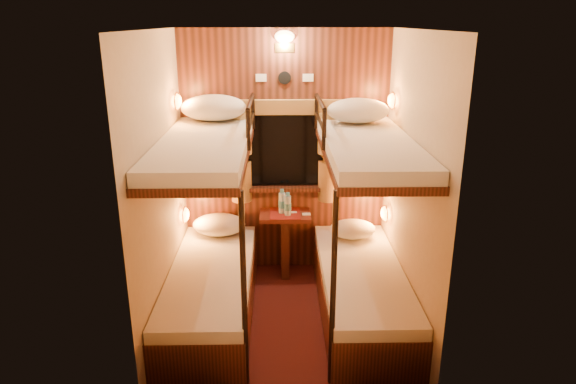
{
  "coord_description": "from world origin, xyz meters",
  "views": [
    {
      "loc": [
        -0.06,
        -3.88,
        2.46
      ],
      "look_at": [
        0.02,
        0.15,
        1.11
      ],
      "focal_mm": 32.0,
      "sensor_mm": 36.0,
      "label": 1
    }
  ],
  "objects_px": {
    "bunk_right": "(362,256)",
    "bottle_left": "(288,206)",
    "table": "(285,236)",
    "bunk_left": "(210,257)",
    "bottle_right": "(282,203)"
  },
  "relations": [
    {
      "from": "bunk_left",
      "to": "bottle_right",
      "type": "relative_size",
      "value": 7.66
    },
    {
      "from": "bottle_right",
      "to": "table",
      "type": "bearing_deg",
      "value": -30.46
    },
    {
      "from": "bunk_right",
      "to": "table",
      "type": "bearing_deg",
      "value": 129.67
    },
    {
      "from": "bunk_left",
      "to": "bottle_left",
      "type": "height_order",
      "value": "bunk_left"
    },
    {
      "from": "table",
      "to": "bunk_left",
      "type": "bearing_deg",
      "value": -129.67
    },
    {
      "from": "table",
      "to": "bottle_left",
      "type": "xyz_separation_m",
      "value": [
        0.03,
        -0.05,
        0.34
      ]
    },
    {
      "from": "bunk_left",
      "to": "bottle_right",
      "type": "bearing_deg",
      "value": 52.25
    },
    {
      "from": "bottle_right",
      "to": "bunk_left",
      "type": "bearing_deg",
      "value": -127.75
    },
    {
      "from": "table",
      "to": "bottle_left",
      "type": "distance_m",
      "value": 0.34
    },
    {
      "from": "bunk_left",
      "to": "bunk_right",
      "type": "relative_size",
      "value": 1.0
    },
    {
      "from": "bunk_right",
      "to": "bottle_left",
      "type": "height_order",
      "value": "bunk_right"
    },
    {
      "from": "table",
      "to": "bottle_right",
      "type": "height_order",
      "value": "bottle_right"
    },
    {
      "from": "bunk_right",
      "to": "bottle_right",
      "type": "distance_m",
      "value": 1.07
    },
    {
      "from": "bunk_right",
      "to": "bottle_right",
      "type": "xyz_separation_m",
      "value": [
        -0.68,
        0.8,
        0.2
      ]
    },
    {
      "from": "bunk_right",
      "to": "bottle_left",
      "type": "relative_size",
      "value": 8.11
    }
  ]
}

